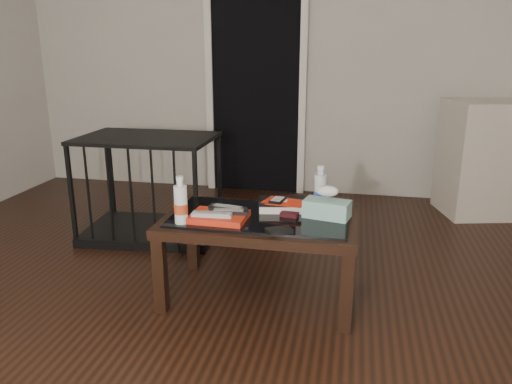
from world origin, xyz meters
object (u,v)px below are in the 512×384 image
Objects in this scene: coffee_table at (260,227)px; water_bottle_left at (181,200)px; water_bottle_right at (320,188)px; tissue_box at (327,209)px; textbook at (282,205)px; pet_crate at (150,204)px.

coffee_table is 0.45m from water_bottle_left.
water_bottle_right reaches higher than tissue_box.
water_bottle_left reaches higher than tissue_box.
coffee_table is 0.36m from tissue_box.
textbook is 0.22m from water_bottle_right.
pet_crate is 1.39m from water_bottle_right.
coffee_table is 4.00× the size of textbook.
pet_crate is at bearing 121.58° from water_bottle_left.
water_bottle_right is at bearing 28.91° from coffee_table.
pet_crate is at bearing 141.72° from coffee_table.
water_bottle_left is (-0.36, -0.19, 0.18)m from coffee_table.
coffee_table is 1.06× the size of pet_crate.
coffee_table is 4.20× the size of water_bottle_right.
pet_crate is 3.79× the size of textbook.
water_bottle_left is at bearing -154.56° from textbook.
water_bottle_right is at bearing 0.20° from textbook.
water_bottle_right is at bearing -29.91° from pet_crate.
tissue_box is at bearing -69.63° from water_bottle_right.
pet_crate reaches higher than coffee_table.
water_bottle_left is 0.74m from water_bottle_right.
water_bottle_right is at bearing 28.24° from water_bottle_left.
coffee_table is at bearing -136.00° from textbook.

